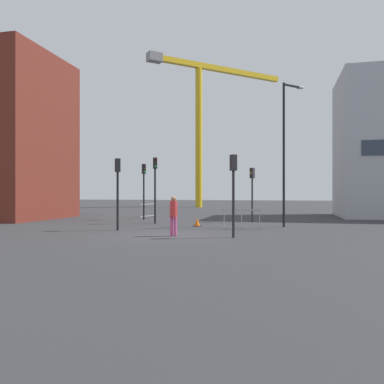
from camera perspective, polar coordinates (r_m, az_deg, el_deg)
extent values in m
plane|color=#333335|center=(18.17, -3.50, -6.35)|extent=(160.00, 160.00, 0.00)
cylinder|color=gold|center=(52.45, 0.99, 7.91)|extent=(0.90, 0.90, 18.50)
cube|color=gold|center=(56.37, 4.22, 17.41)|extent=(15.35, 13.86, 0.70)
cube|color=slate|center=(51.90, -5.49, 18.97)|extent=(2.14, 2.10, 1.10)
cylinder|color=black|center=(23.17, 13.24, 5.30)|extent=(0.14, 0.14, 8.31)
cube|color=black|center=(24.33, 14.40, 14.75)|extent=(1.02, 0.96, 0.10)
ellipsoid|color=silver|center=(24.77, 15.50, 14.43)|extent=(0.44, 0.24, 0.16)
cylinder|color=black|center=(20.80, -10.80, -1.32)|extent=(0.12, 0.12, 3.06)
cube|color=black|center=(20.84, -10.80, 3.86)|extent=(0.36, 0.37, 0.70)
sphere|color=#390605|center=(21.03, -10.91, 4.42)|extent=(0.11, 0.11, 0.11)
sphere|color=#F2A514|center=(21.01, -10.91, 3.83)|extent=(0.11, 0.11, 0.11)
sphere|color=#07330F|center=(21.00, -10.91, 3.23)|extent=(0.11, 0.11, 0.11)
cylinder|color=#2D2D30|center=(26.50, 8.78, -1.18)|extent=(0.12, 0.12, 2.93)
cube|color=#2D2D30|center=(26.53, 8.78, 2.74)|extent=(0.34, 0.36, 0.70)
sphere|color=#390605|center=(26.39, 8.58, 3.24)|extent=(0.11, 0.11, 0.11)
sphere|color=#F2A514|center=(26.38, 8.58, 2.76)|extent=(0.11, 0.11, 0.11)
sphere|color=#07330F|center=(26.37, 8.58, 2.28)|extent=(0.11, 0.11, 0.11)
cylinder|color=black|center=(28.65, -7.05, -0.68)|extent=(0.12, 0.12, 3.36)
cube|color=black|center=(28.70, -7.05, 3.38)|extent=(0.36, 0.37, 0.70)
sphere|color=#390605|center=(28.55, -6.95, 3.84)|extent=(0.11, 0.11, 0.11)
sphere|color=#3C2905|center=(28.54, -6.95, 3.40)|extent=(0.11, 0.11, 0.11)
sphere|color=green|center=(28.52, -6.95, 2.95)|extent=(0.11, 0.11, 0.11)
cylinder|color=#232326|center=(17.26, 6.06, -1.77)|extent=(0.12, 0.12, 2.95)
cube|color=#232326|center=(17.30, 6.06, 4.28)|extent=(0.35, 0.36, 0.70)
sphere|color=red|center=(17.48, 5.81, 4.96)|extent=(0.11, 0.11, 0.11)
sphere|color=#3C2905|center=(17.46, 5.81, 4.24)|extent=(0.11, 0.11, 0.11)
sphere|color=#07330F|center=(17.45, 5.81, 3.52)|extent=(0.11, 0.11, 0.11)
cylinder|color=black|center=(25.03, -5.41, -0.59)|extent=(0.12, 0.12, 3.51)
cube|color=black|center=(25.10, -5.41, 4.22)|extent=(0.34, 0.35, 0.70)
sphere|color=#390605|center=(24.95, -5.37, 4.75)|extent=(0.11, 0.11, 0.11)
sphere|color=#3C2905|center=(24.93, -5.37, 4.25)|extent=(0.11, 0.11, 0.11)
sphere|color=green|center=(24.91, -5.37, 3.74)|extent=(0.11, 0.11, 0.11)
cylinder|color=#D14C8C|center=(17.81, -2.43, -5.07)|extent=(0.14, 0.14, 0.87)
cylinder|color=#D14C8C|center=(17.90, -2.99, -5.04)|extent=(0.14, 0.14, 0.87)
cylinder|color=red|center=(17.80, -2.71, -2.49)|extent=(0.34, 0.34, 0.73)
sphere|color=#8C6647|center=(17.79, -2.71, -0.94)|extent=(0.24, 0.24, 0.24)
cube|color=gray|center=(21.03, 7.26, -2.62)|extent=(2.09, 0.18, 0.06)
cube|color=gray|center=(21.09, 7.26, -5.20)|extent=(2.09, 0.18, 0.06)
cylinder|color=gray|center=(21.12, 4.70, -4.04)|extent=(0.04, 0.04, 1.05)
cylinder|color=gray|center=(21.06, 7.26, -4.05)|extent=(0.04, 0.04, 1.05)
cylinder|color=gray|center=(21.04, 9.82, -4.05)|extent=(0.04, 0.04, 1.05)
cube|color=#9EA0A5|center=(31.35, -6.45, -1.77)|extent=(0.43, 2.50, 0.06)
cube|color=#9EA0A5|center=(31.39, -6.45, -3.50)|extent=(0.43, 2.50, 0.06)
cylinder|color=#9EA0A5|center=(30.38, -7.45, -2.81)|extent=(0.04, 0.04, 1.05)
cylinder|color=#9EA0A5|center=(31.37, -6.45, -2.73)|extent=(0.04, 0.04, 1.05)
cylinder|color=#9EA0A5|center=(32.38, -5.51, -2.64)|extent=(0.04, 0.04, 1.05)
cube|color=black|center=(23.07, 0.76, -4.97)|extent=(0.47, 0.47, 0.03)
cone|color=#E55B0F|center=(23.05, 0.76, -4.42)|extent=(0.36, 0.36, 0.47)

